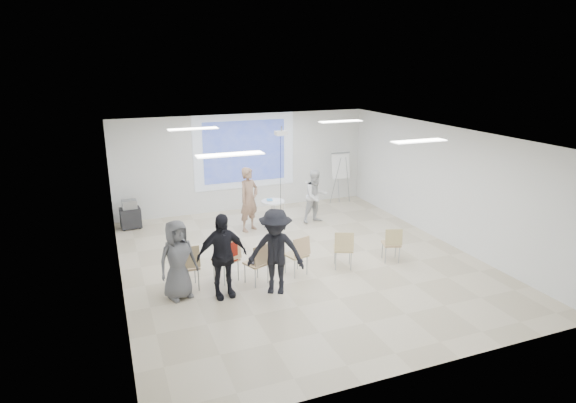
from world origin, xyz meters
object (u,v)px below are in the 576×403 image
object	(u,v)px
player_right	(316,194)
audience_outer	(177,255)
chair_right_far	(392,242)
laptop	(256,261)
pedestal_table	(273,212)
flipchart_easel	(341,166)
av_cart	(130,215)
player_left	(249,195)
chair_left_mid	(228,257)
chair_center	(298,252)
chair_far_left	(187,264)
chair_right_inner	(344,247)
chair_left_inner	(259,261)
audience_left	(222,250)
audience_mid	(276,246)

from	to	relation	value
player_right	audience_outer	xyz separation A→B (m)	(-4.46, -3.24, 0.04)
chair_right_far	laptop	size ratio (longest dim) A/B	2.54
pedestal_table	chair_right_far	xyz separation A→B (m)	(1.78, -3.26, 0.05)
flipchart_easel	chair_right_far	bearing A→B (deg)	-100.71
av_cart	player_right	bearing A→B (deg)	-19.37
player_left	chair_left_mid	bearing A→B (deg)	-144.72
player_right	laptop	world-z (taller)	player_right
av_cart	chair_center	bearing A→B (deg)	-58.65
chair_left_mid	av_cart	distance (m)	4.66
chair_far_left	laptop	xyz separation A→B (m)	(1.41, -0.16, -0.10)
pedestal_table	laptop	world-z (taller)	pedestal_table
pedestal_table	chair_right_inner	xyz separation A→B (m)	(0.55, -3.19, 0.08)
chair_left_inner	av_cart	xyz separation A→B (m)	(-2.27, 4.68, -0.16)
chair_far_left	chair_left_mid	xyz separation A→B (m)	(0.87, 0.09, -0.02)
player_right	chair_right_far	xyz separation A→B (m)	(0.46, -3.29, -0.36)
laptop	audience_left	xyz separation A→B (m)	(-0.80, -0.34, 0.51)
chair_far_left	chair_left_mid	bearing A→B (deg)	5.27
chair_left_inner	chair_right_far	distance (m)	3.26
player_left	chair_right_far	size ratio (longest dim) A/B	2.39
player_right	laptop	xyz separation A→B (m)	(-2.83, -3.17, -0.37)
chair_far_left	chair_left_mid	size ratio (longest dim) A/B	1.03
chair_right_far	laptop	world-z (taller)	chair_right_far
chair_left_inner	flipchart_easel	bearing A→B (deg)	25.53
chair_center	audience_mid	world-z (taller)	audience_mid
pedestal_table	chair_center	world-z (taller)	chair_center
flipchart_easel	av_cart	bearing A→B (deg)	-176.91
chair_far_left	audience_left	xyz separation A→B (m)	(0.61, -0.50, 0.40)
audience_mid	audience_outer	world-z (taller)	audience_mid
chair_far_left	chair_right_far	world-z (taller)	chair_far_left
chair_right_far	flipchart_easel	size ratio (longest dim) A/B	0.50
pedestal_table	chair_left_mid	distance (m)	3.55
chair_far_left	laptop	world-z (taller)	chair_far_left
chair_right_inner	audience_left	bearing A→B (deg)	-150.94
player_left	flipchart_easel	distance (m)	3.87
chair_center	audience_left	bearing A→B (deg)	175.51
laptop	chair_left_inner	bearing A→B (deg)	85.61
pedestal_table	audience_left	distance (m)	4.21
chair_right_inner	player_left	bearing A→B (deg)	133.83
flipchart_easel	player_left	bearing A→B (deg)	-155.29
pedestal_table	player_left	size ratio (longest dim) A/B	0.40
chair_right_inner	audience_outer	world-z (taller)	audience_outer
av_cart	pedestal_table	bearing A→B (deg)	-24.82
chair_right_inner	chair_far_left	bearing A→B (deg)	-160.24
flipchart_easel	chair_right_inner	bearing A→B (deg)	-114.10
player_right	audience_mid	bearing A→B (deg)	-133.49
chair_center	audience_outer	world-z (taller)	audience_outer
audience_left	audience_outer	bearing A→B (deg)	157.08
chair_center	chair_right_far	size ratio (longest dim) A/B	1.07
audience_outer	chair_far_left	bearing A→B (deg)	28.48
laptop	audience_left	distance (m)	1.01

